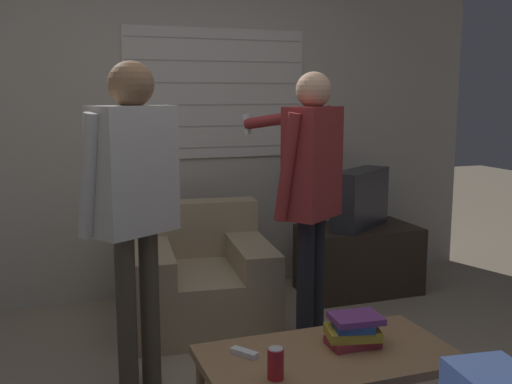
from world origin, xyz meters
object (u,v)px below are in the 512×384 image
book_stack (353,330)px  soda_can (276,364)px  coffee_table (329,362)px  person_right_standing (310,182)px  spare_remote (244,353)px  armchair_beige (201,278)px  tv (360,198)px  person_left_standing (133,186)px

book_stack → soda_can: size_ratio=2.07×
coffee_table → soda_can: soda_can is taller
person_right_standing → spare_remote: person_right_standing is taller
armchair_beige → tv: bearing=-165.4°
tv → person_right_standing: person_right_standing is taller
person_left_standing → person_right_standing: bearing=-25.8°
person_right_standing → armchair_beige: bearing=85.1°
coffee_table → person_right_standing: 1.11m
spare_remote → book_stack: bearing=-41.2°
armchair_beige → book_stack: (0.30, -1.54, 0.19)m
person_left_standing → book_stack: bearing=-71.1°
person_left_standing → soda_can: person_left_standing is taller
person_right_standing → book_stack: size_ratio=6.28×
coffee_table → tv: size_ratio=1.76×
book_stack → person_right_standing: bearing=79.3°
person_right_standing → book_stack: (-0.15, -0.81, -0.55)m
person_left_standing → soda_can: size_ratio=13.32×
soda_can → spare_remote: size_ratio=0.97×
person_right_standing → spare_remote: bearing=-167.6°
armchair_beige → book_stack: 1.58m
soda_can → spare_remote: bearing=101.5°
coffee_table → soda_can: bearing=-155.7°
armchair_beige → tv: size_ratio=1.61×
soda_can → spare_remote: (-0.05, 0.24, -0.05)m
tv → spare_remote: (-1.49, -1.66, -0.31)m
book_stack → tv: bearing=60.0°
coffee_table → person_right_standing: person_right_standing is taller
tv → soda_can: (-1.44, -1.90, -0.26)m
person_left_standing → spare_remote: size_ratio=12.87×
person_left_standing → spare_remote: 0.99m
person_right_standing → spare_remote: 1.15m
person_right_standing → person_left_standing: bearing=148.3°
armchair_beige → person_right_standing: person_right_standing is taller
coffee_table → tv: bearing=57.3°
coffee_table → book_stack: size_ratio=4.21×
book_stack → soda_can: 0.48m
armchair_beige → spare_remote: 1.50m
coffee_table → tv: 2.13m
person_left_standing → person_right_standing: (1.00, 0.09, -0.04)m
spare_remote → person_left_standing: bearing=85.0°
coffee_table → soda_can: size_ratio=8.72×
person_left_standing → spare_remote: (0.36, -0.65, -0.65)m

